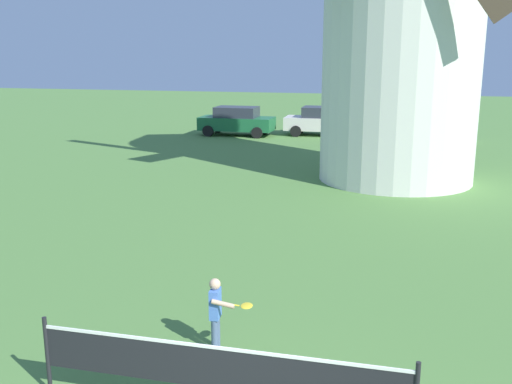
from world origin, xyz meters
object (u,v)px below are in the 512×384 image
parked_car_cream (325,121)px  parked_car_silver (421,125)px  player_far (217,310)px  parked_car_green (237,121)px  tennis_net (217,369)px

parked_car_cream → parked_car_silver: (5.02, -0.87, -0.00)m
player_far → parked_car_green: (-6.20, 23.10, 0.14)m
parked_car_green → parked_car_cream: size_ratio=0.92×
parked_car_silver → parked_car_cream: bearing=170.1°
parked_car_silver → tennis_net: bearing=-96.8°
tennis_net → parked_car_silver: parked_car_silver is taller
tennis_net → parked_car_silver: bearing=83.2°
tennis_net → player_far: player_far is taller
tennis_net → parked_car_cream: size_ratio=1.11×
parked_car_cream → parked_car_silver: same height
parked_car_green → tennis_net: bearing=-74.8°
parked_car_green → parked_car_silver: same height
tennis_net → parked_car_silver: size_ratio=1.09×
player_far → parked_car_silver: (3.54, 23.32, 0.15)m
parked_car_silver → parked_car_green: bearing=-178.7°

